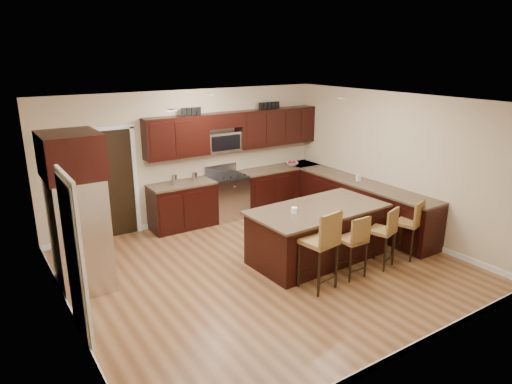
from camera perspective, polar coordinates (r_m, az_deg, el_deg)
floor at (r=7.60m, az=1.22°, el=-9.49°), size 6.00×6.00×0.00m
ceiling at (r=6.84m, az=1.36°, el=11.19°), size 6.00×6.00×0.00m
wall_back at (r=9.42m, az=-8.23°, el=4.35°), size 6.00×0.00×6.00m
wall_left at (r=6.03m, az=-23.03°, el=-4.25°), size 0.00×5.50×5.50m
wall_right at (r=9.09m, az=17.12°, el=3.28°), size 0.00×5.50×5.50m
base_cabinets at (r=9.56m, az=5.76°, el=-0.90°), size 4.02×3.96×0.92m
upper_cabinets at (r=9.67m, az=-2.29°, el=7.79°), size 4.00×0.33×0.80m
range at (r=9.70m, az=-3.62°, el=-0.52°), size 0.76×0.64×1.11m
microwave at (r=9.54m, az=-4.21°, el=6.29°), size 0.76×0.31×0.40m
doorway at (r=8.94m, az=-17.69°, el=0.89°), size 0.85×0.03×2.06m
pantry_door at (r=5.88m, az=-21.90°, el=-8.15°), size 0.03×0.80×2.04m
letter_decor at (r=9.53m, az=-3.07°, el=10.41°), size 2.20×0.03×0.15m
island at (r=7.84m, az=7.60°, el=-5.36°), size 2.37×1.30×0.92m
stool_left at (r=6.73m, az=8.33°, el=-6.14°), size 0.52×0.52×1.23m
stool_mid at (r=7.22m, az=12.24°, el=-5.83°), size 0.38×0.38×1.02m
stool_right at (r=7.69m, az=15.83°, el=-4.64°), size 0.48×0.48×1.02m
refrigerator at (r=7.07m, az=-21.44°, el=-2.21°), size 0.79×0.92×2.35m
floor_mat at (r=9.71m, az=3.06°, el=-3.40°), size 0.92×0.64×0.01m
fruit_bowl at (r=10.48m, az=4.52°, el=3.55°), size 0.38×0.38×0.07m
soap_bottle at (r=9.37m, az=12.70°, el=1.86°), size 0.09×0.09×0.17m
canister_tall at (r=9.04m, az=-10.18°, el=1.55°), size 0.12×0.12×0.20m
canister_short at (r=9.22m, az=-7.70°, el=1.91°), size 0.11×0.11×0.18m
island_jar at (r=7.34m, az=4.79°, el=-2.31°), size 0.10×0.10×0.10m
stool_extra at (r=8.17m, az=18.86°, el=-3.63°), size 0.48×0.48×1.02m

